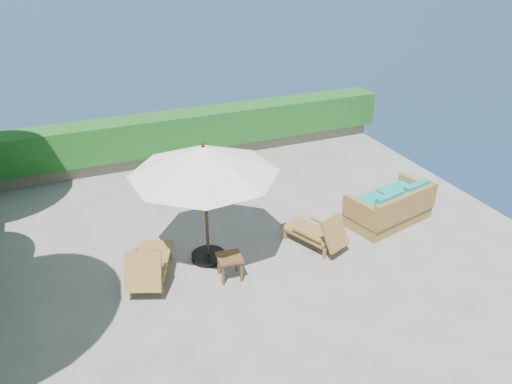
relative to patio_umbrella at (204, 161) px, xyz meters
name	(u,v)px	position (x,y,z in m)	size (l,w,h in m)	color
ground	(257,260)	(0.89, -0.43, -2.14)	(12.00, 12.00, 0.00)	gray
foundation	(257,320)	(0.89, -0.43, -3.69)	(12.00, 12.00, 3.00)	#5F564C
ocean	(257,369)	(0.89, -0.43, -5.14)	(600.00, 600.00, 0.00)	#152C42
planter_wall_far	(183,152)	(0.89, 5.17, -1.96)	(12.00, 0.60, 0.36)	slate
hedge_far	(182,130)	(0.89, 5.17, -1.29)	(12.40, 0.90, 1.00)	#154C17
patio_umbrella	(204,161)	(0.00, 0.00, 0.00)	(3.51, 3.51, 2.53)	black
lounge_left	(149,264)	(-1.23, -0.27, -1.76)	(1.17, 1.70, 0.91)	olive
lounge_right	(317,232)	(2.22, -0.44, -1.80)	(1.08, 1.53, 0.82)	olive
side_table	(230,260)	(0.19, -0.76, -1.74)	(0.50, 0.50, 0.48)	brown
wicker_loveseat	(391,208)	(4.22, -0.20, -1.77)	(2.14, 1.43, 0.96)	olive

